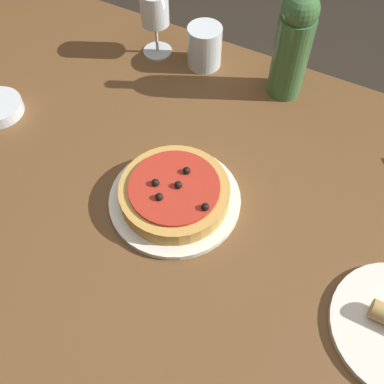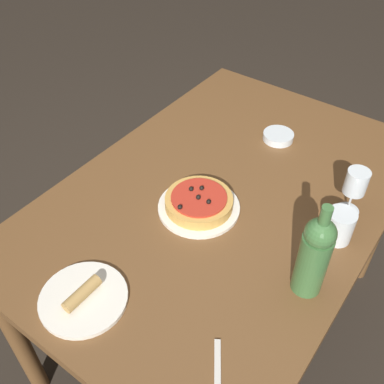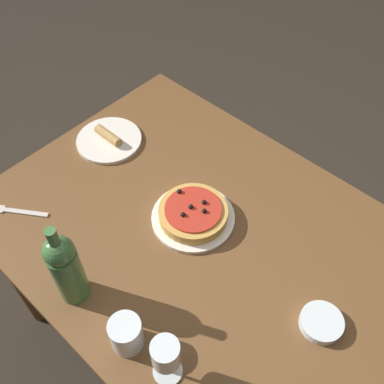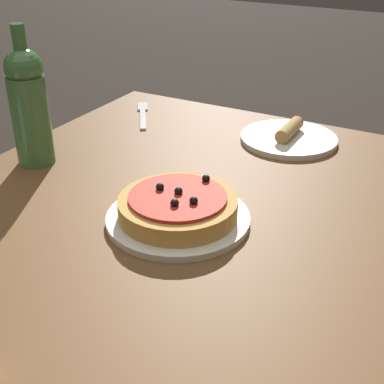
{
  "view_description": "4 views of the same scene",
  "coord_description": "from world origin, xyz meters",
  "views": [
    {
      "loc": [
        -0.35,
        0.42,
        1.45
      ],
      "look_at": [
        -0.14,
        0.02,
        0.81
      ],
      "focal_mm": 42.0,
      "sensor_mm": 36.0,
      "label": 1
    },
    {
      "loc": [
        -0.87,
        -0.51,
        1.7
      ],
      "look_at": [
        -0.11,
        0.05,
        0.81
      ],
      "focal_mm": 42.0,
      "sensor_mm": 36.0,
      "label": 2
    },
    {
      "loc": [
        0.41,
        -0.54,
        1.82
      ],
      "look_at": [
        -0.12,
        0.04,
        0.85
      ],
      "focal_mm": 42.0,
      "sensor_mm": 36.0,
      "label": 3
    },
    {
      "loc": [
        0.56,
        0.42,
        1.22
      ],
      "look_at": [
        -0.07,
        0.07,
        0.84
      ],
      "focal_mm": 50.0,
      "sensor_mm": 36.0,
      "label": 4
    }
  ],
  "objects": [
    {
      "name": "wine_glass",
      "position": [
        0.15,
        -0.33,
        0.86
      ],
      "size": [
        0.07,
        0.07,
        0.15
      ],
      "color": "silver",
      "rests_on": "dining_table"
    },
    {
      "name": "wine_bottle",
      "position": [
        -0.17,
        -0.35,
        0.88
      ],
      "size": [
        0.08,
        0.08,
        0.28
      ],
      "color": "#3D6B38",
      "rests_on": "dining_table"
    },
    {
      "name": "side_bowl",
      "position": [
        0.34,
        0.0,
        0.77
      ],
      "size": [
        0.11,
        0.11,
        0.02
      ],
      "color": "silver",
      "rests_on": "dining_table"
    },
    {
      "name": "water_cup",
      "position": [
        0.03,
        -0.35,
        0.8
      ],
      "size": [
        0.08,
        0.08,
        0.1
      ],
      "color": "silver",
      "rests_on": "dining_table"
    },
    {
      "name": "pizza",
      "position": [
        -0.1,
        0.02,
        0.78
      ],
      "size": [
        0.2,
        0.2,
        0.05
      ],
      "color": "gold",
      "rests_on": "dinner_plate"
    },
    {
      "name": "side_plate",
      "position": [
        -0.53,
        0.07,
        0.76
      ],
      "size": [
        0.22,
        0.22,
        0.04
      ],
      "color": "white",
      "rests_on": "dining_table"
    },
    {
      "name": "dinner_plate",
      "position": [
        -0.1,
        0.02,
        0.76
      ],
      "size": [
        0.24,
        0.24,
        0.01
      ],
      "color": "white",
      "rests_on": "dining_table"
    },
    {
      "name": "dining_table",
      "position": [
        0.0,
        0.0,
        0.66
      ],
      "size": [
        1.34,
        0.9,
        0.75
      ],
      "color": "brown",
      "rests_on": "ground_plane"
    },
    {
      "name": "ground_plane",
      "position": [
        0.0,
        0.0,
        0.0
      ],
      "size": [
        14.0,
        14.0,
        0.0
      ],
      "primitive_type": "plane",
      "color": "#2D261E"
    }
  ]
}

